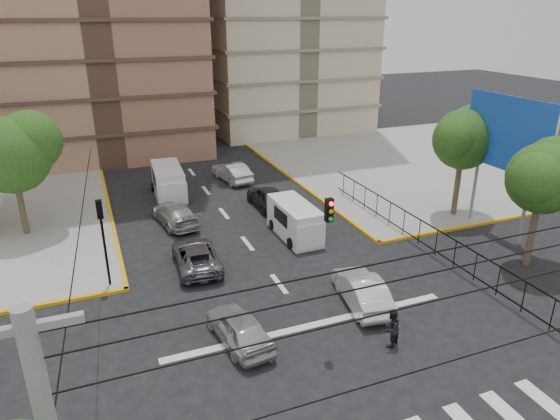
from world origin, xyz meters
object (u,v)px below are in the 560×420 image
van_right_lane (296,222)px  car_silver_front_left (239,328)px  car_white_front_right (362,290)px  pedestrian_crosswalk (391,328)px  van_left_lane (169,183)px  traffic_light_nw (102,229)px

van_right_lane → car_silver_front_left: size_ratio=1.15×
car_white_front_right → pedestrian_crosswalk: bearing=89.9°
van_left_lane → car_silver_front_left: bearing=-87.9°
van_left_lane → car_silver_front_left: van_left_lane is taller
van_left_lane → car_white_front_right: 18.46m
van_left_lane → pedestrian_crosswalk: 21.37m
car_silver_front_left → pedestrian_crosswalk: bearing=148.2°
traffic_light_nw → van_right_lane: size_ratio=0.95×
pedestrian_crosswalk → car_silver_front_left: bearing=-53.7°
van_left_lane → car_white_front_right: (5.67, -17.56, -0.36)m
van_right_lane → car_white_front_right: 7.76m
van_right_lane → car_white_front_right: bearing=-91.6°
car_silver_front_left → car_white_front_right: car_white_front_right is taller
van_right_lane → traffic_light_nw: bearing=-170.9°
traffic_light_nw → pedestrian_crosswalk: size_ratio=2.64×
traffic_light_nw → car_white_front_right: traffic_light_nw is taller
van_left_lane → car_white_front_right: size_ratio=1.15×
traffic_light_nw → van_left_lane: (5.00, 11.70, -2.03)m
traffic_light_nw → van_left_lane: 12.89m
car_silver_front_left → pedestrian_crosswalk: pedestrian_crosswalk is taller
traffic_light_nw → van_right_lane: (10.77, 1.89, -2.11)m
car_silver_front_left → pedestrian_crosswalk: (5.57, -2.49, 0.15)m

